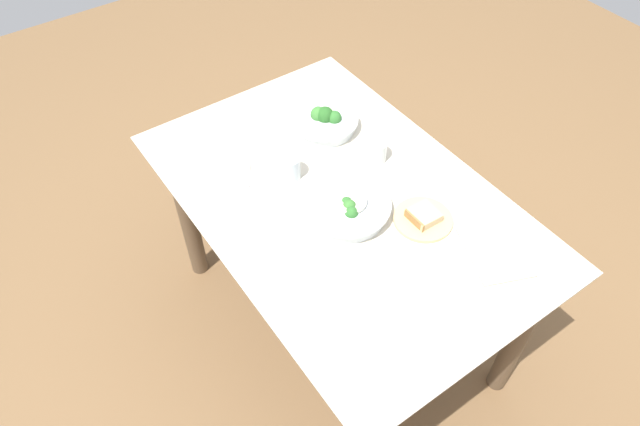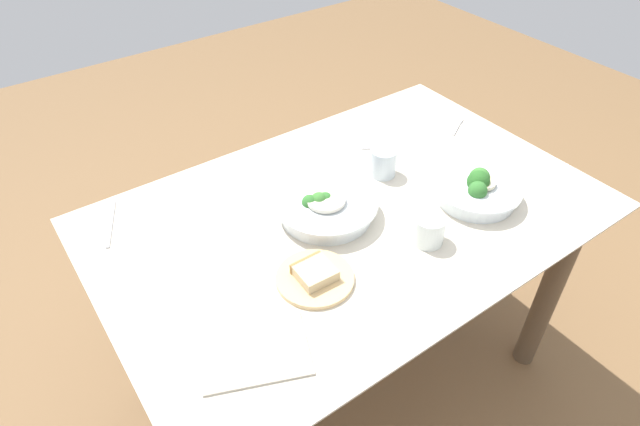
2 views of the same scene
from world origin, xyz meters
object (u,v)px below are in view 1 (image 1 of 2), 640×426
at_px(water_glass_side, 375,150).
at_px(napkin_folded_upper, 495,252).
at_px(table_knife_right, 283,225).
at_px(fork_by_far_bowl, 248,176).
at_px(table_knife_left, 367,383).
at_px(fork_by_near_bowl, 219,122).
at_px(bread_side_plate, 423,218).
at_px(broccoli_bowl_near, 347,208).
at_px(broccoli_bowl_far, 324,121).
at_px(water_glass_center, 289,167).

distance_m(water_glass_side, napkin_folded_upper, 0.52).
xyz_separation_m(table_knife_right, napkin_folded_upper, (0.44, 0.45, 0.00)).
relative_size(water_glass_side, fork_by_far_bowl, 0.82).
bearing_deg(table_knife_right, table_knife_left, 105.25).
height_order(water_glass_side, fork_by_near_bowl, water_glass_side).
distance_m(bread_side_plate, fork_by_near_bowl, 0.82).
bearing_deg(fork_by_far_bowl, broccoli_bowl_near, 61.13).
relative_size(broccoli_bowl_far, table_knife_right, 1.26).
xyz_separation_m(fork_by_far_bowl, fork_by_near_bowl, (-0.30, 0.05, 0.00)).
xyz_separation_m(broccoli_bowl_far, fork_by_near_bowl, (-0.24, -0.29, -0.03)).
relative_size(table_knife_right, napkin_folded_upper, 0.87).
relative_size(table_knife_left, napkin_folded_upper, 0.86).
bearing_deg(table_knife_left, napkin_folded_upper, -145.41).
bearing_deg(water_glass_side, fork_by_near_bowl, -144.15).
bearing_deg(water_glass_side, water_glass_center, -108.40).
bearing_deg(water_glass_side, bread_side_plate, -9.95).
bearing_deg(water_glass_side, broccoli_bowl_far, -168.48).
distance_m(broccoli_bowl_near, table_knife_right, 0.20).
distance_m(water_glass_side, table_knife_left, 0.81).
height_order(fork_by_near_bowl, table_knife_right, same).
height_order(bread_side_plate, water_glass_side, water_glass_side).
distance_m(broccoli_bowl_far, bread_side_plate, 0.53).
bearing_deg(bread_side_plate, table_knife_left, -55.64).
bearing_deg(bread_side_plate, fork_by_far_bowl, -144.59).
bearing_deg(broccoli_bowl_near, table_knife_right, -111.54).
relative_size(water_glass_center, napkin_folded_upper, 0.38).
distance_m(fork_by_far_bowl, table_knife_left, 0.81).
relative_size(bread_side_plate, fork_by_far_bowl, 1.84).
relative_size(water_glass_side, napkin_folded_upper, 0.37).
bearing_deg(broccoli_bowl_near, bread_side_plate, 48.04).
distance_m(broccoli_bowl_near, water_glass_side, 0.27).
height_order(table_knife_right, napkin_folded_upper, napkin_folded_upper).
distance_m(bread_side_plate, water_glass_center, 0.46).
distance_m(broccoli_bowl_far, table_knife_left, 0.97).
distance_m(water_glass_center, table_knife_left, 0.76).
height_order(broccoli_bowl_far, water_glass_side, broccoli_bowl_far).
bearing_deg(fork_by_far_bowl, napkin_folded_upper, 65.83).
bearing_deg(bread_side_plate, water_glass_side, 170.05).
height_order(fork_by_far_bowl, fork_by_near_bowl, same).
bearing_deg(bread_side_plate, water_glass_center, -150.20).
bearing_deg(water_glass_side, napkin_folded_upper, 4.20).
height_order(bread_side_plate, table_knife_left, bread_side_plate).
bearing_deg(fork_by_near_bowl, table_knife_left, 141.05).
bearing_deg(broccoli_bowl_far, napkin_folded_upper, 6.44).
xyz_separation_m(water_glass_center, table_knife_left, (0.72, -0.24, -0.04)).
relative_size(broccoli_bowl_far, bread_side_plate, 1.31).
bearing_deg(broccoli_bowl_far, fork_by_far_bowl, -80.96).
bearing_deg(water_glass_side, table_knife_right, -79.71).
bearing_deg(table_knife_left, table_knife_right, -77.22).
bearing_deg(table_knife_left, bread_side_plate, -121.81).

